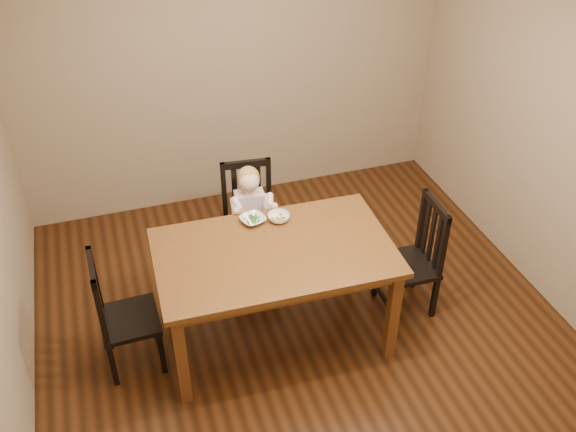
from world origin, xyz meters
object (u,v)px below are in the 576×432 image
object	(u,v)px
chair_child	(250,222)
chair_right	(414,259)
chair_left	(121,316)
bowl_veg	(279,217)
toddler	(250,212)
dining_table	(274,261)
bowl_peas	(253,220)

from	to	relation	value
chair_child	chair_right	xyz separation A→B (m)	(1.08, -0.84, -0.01)
chair_left	bowl_veg	bearing A→B (deg)	100.46
toddler	dining_table	bearing A→B (deg)	93.69
chair_right	bowl_peas	world-z (taller)	chair_right
dining_table	bowl_veg	size ratio (longest dim) A/B	10.34
dining_table	toddler	size ratio (longest dim) A/B	3.14
toddler	bowl_peas	bearing A→B (deg)	84.47
chair_right	toddler	distance (m)	1.36
chair_child	bowl_peas	world-z (taller)	chair_child
bowl_peas	bowl_veg	bearing A→B (deg)	-10.49
bowl_veg	chair_child	bearing A→B (deg)	100.64
chair_left	bowl_veg	distance (m)	1.32
toddler	bowl_peas	size ratio (longest dim) A/B	3.03
dining_table	chair_left	distance (m)	1.13
chair_right	bowl_veg	distance (m)	1.11
chair_right	bowl_veg	xyz separation A→B (m)	(-0.99, 0.33, 0.39)
chair_child	bowl_veg	xyz separation A→B (m)	(0.10, -0.51, 0.38)
chair_left	bowl_veg	xyz separation A→B (m)	(1.23, 0.26, 0.39)
bowl_peas	dining_table	bearing A→B (deg)	-81.56
dining_table	bowl_veg	world-z (taller)	bowl_veg
chair_child	bowl_veg	distance (m)	0.64
bowl_peas	toddler	bearing A→B (deg)	78.29
bowl_veg	chair_left	bearing A→B (deg)	-168.29
chair_left	bowl_peas	world-z (taller)	chair_left
chair_child	bowl_veg	bearing A→B (deg)	106.81
toddler	bowl_veg	xyz separation A→B (m)	(0.10, -0.46, 0.24)
chair_left	toddler	size ratio (longest dim) A/B	1.79
dining_table	chair_left	size ratio (longest dim) A/B	1.75
dining_table	chair_right	distance (m)	1.15
chair_left	bowl_peas	size ratio (longest dim) A/B	5.43
toddler	chair_right	bearing A→B (deg)	150.09
chair_child	chair_left	distance (m)	1.37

